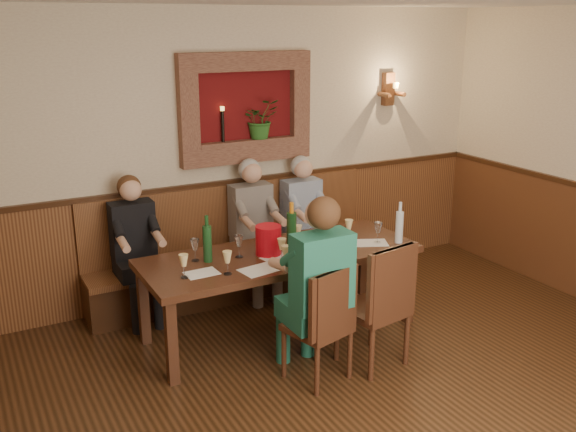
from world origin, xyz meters
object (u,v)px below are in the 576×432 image
at_px(chair_near_right, 374,329).
at_px(person_chair_front, 315,303).
at_px(bench, 237,263).
at_px(dining_table, 281,261).
at_px(person_bench_right, 305,234).
at_px(wine_bottle_green_b, 207,243).
at_px(person_bench_left, 137,263).
at_px(person_bench_mid, 255,241).
at_px(water_bottle, 399,226).
at_px(wine_bottle_green_a, 292,232).
at_px(chair_near_left, 319,346).
at_px(spittoon_bucket, 268,240).

height_order(chair_near_right, person_chair_front, person_chair_front).
height_order(bench, chair_near_right, bench).
xyz_separation_m(dining_table, person_bench_right, (0.72, 0.84, -0.12)).
height_order(bench, wine_bottle_green_b, wine_bottle_green_b).
distance_m(bench, person_bench_right, 0.77).
bearing_deg(person_bench_left, wine_bottle_green_b, -61.78).
distance_m(person_bench_mid, water_bottle, 1.47).
bearing_deg(water_bottle, person_bench_mid, 129.14).
bearing_deg(wine_bottle_green_a, water_bottle, -12.04).
height_order(dining_table, wine_bottle_green_a, wine_bottle_green_a).
height_order(chair_near_left, water_bottle, water_bottle).
relative_size(bench, person_bench_mid, 2.17).
bearing_deg(chair_near_left, water_bottle, 11.19).
bearing_deg(dining_table, spittoon_bucket, 172.51).
relative_size(chair_near_left, chair_near_right, 0.91).
bearing_deg(chair_near_right, person_bench_left, 120.78).
bearing_deg(spittoon_bucket, chair_near_left, -89.94).
bearing_deg(chair_near_left, person_bench_left, 104.28).
relative_size(wine_bottle_green_a, wine_bottle_green_b, 1.14).
height_order(bench, person_chair_front, person_chair_front).
height_order(chair_near_left, chair_near_right, chair_near_right).
bearing_deg(water_bottle, person_chair_front, -156.59).
bearing_deg(person_bench_left, bench, 5.74).
bearing_deg(spittoon_bucket, water_bottle, -13.73).
relative_size(chair_near_left, person_bench_mid, 0.68).
bearing_deg(person_bench_right, wine_bottle_green_b, -151.15).
bearing_deg(person_chair_front, dining_table, 81.79).
relative_size(dining_table, wine_bottle_green_a, 5.32).
xyz_separation_m(wine_bottle_green_a, water_bottle, (0.98, -0.21, -0.04)).
height_order(bench, spittoon_bucket, bench).
distance_m(chair_near_right, water_bottle, 1.06).
bearing_deg(person_bench_left, water_bottle, -28.05).
bearing_deg(person_chair_front, wine_bottle_green_b, 120.64).
xyz_separation_m(dining_table, person_bench_mid, (0.15, 0.84, -0.11)).
bearing_deg(wine_bottle_green_a, person_bench_right, 54.15).
distance_m(person_bench_right, wine_bottle_green_b, 1.58).
relative_size(spittoon_bucket, wine_bottle_green_a, 0.56).
relative_size(person_bench_mid, spittoon_bucket, 5.51).
bearing_deg(person_bench_right, chair_near_right, -100.96).
height_order(chair_near_right, person_bench_right, person_bench_right).
height_order(bench, person_bench_mid, person_bench_mid).
height_order(person_bench_mid, person_chair_front, person_chair_front).
distance_m(person_bench_left, spittoon_bucket, 1.28).
distance_m(spittoon_bucket, wine_bottle_green_b, 0.53).
distance_m(bench, chair_near_right, 1.83).
bearing_deg(chair_near_right, person_bench_right, 69.48).
distance_m(dining_table, person_bench_mid, 0.86).
relative_size(person_chair_front, wine_bottle_green_b, 3.71).
relative_size(person_bench_right, wine_bottle_green_a, 3.01).
bearing_deg(water_bottle, bench, 131.03).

